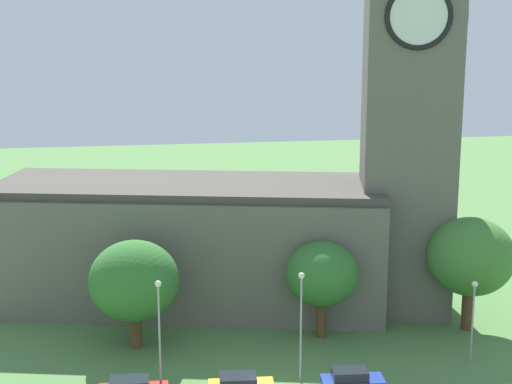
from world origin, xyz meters
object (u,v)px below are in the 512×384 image
(streetlamp_west_mid, at_px, (159,318))
(tree_riverside_west, at_px, (322,274))
(streetlamp_central, at_px, (301,310))
(church, at_px, (256,199))
(streetlamp_east_mid, at_px, (473,307))
(tree_churchyard, at_px, (471,257))
(tree_by_tower, at_px, (134,281))
(car_blue, at_px, (352,382))

(streetlamp_west_mid, bearing_deg, tree_riverside_west, 28.12)
(streetlamp_central, bearing_deg, church, 91.62)
(church, relative_size, streetlamp_east_mid, 6.61)
(streetlamp_west_mid, height_order, tree_riverside_west, tree_riverside_west)
(tree_churchyard, bearing_deg, streetlamp_central, -155.99)
(streetlamp_east_mid, xyz_separation_m, tree_by_tower, (-23.93, 6.88, 1.03))
(streetlamp_east_mid, distance_m, tree_churchyard, 6.78)
(streetlamp_central, relative_size, streetlamp_east_mid, 1.26)
(car_blue, relative_size, tree_riverside_west, 0.55)
(church, relative_size, tree_by_tower, 4.90)
(church, relative_size, streetlamp_central, 5.25)
(streetlamp_west_mid, xyz_separation_m, streetlamp_east_mid, (22.42, 0.46, -0.83))
(car_blue, xyz_separation_m, streetlamp_west_mid, (-12.47, 2.94, 4.15))
(streetlamp_west_mid, bearing_deg, streetlamp_central, -1.95)
(tree_churchyard, bearing_deg, streetlamp_west_mid, -165.36)
(streetlamp_central, bearing_deg, tree_churchyard, 24.01)
(streetlamp_east_mid, relative_size, tree_riverside_west, 0.80)
(streetlamp_central, height_order, tree_churchyard, tree_churchyard)
(tree_by_tower, bearing_deg, car_blue, -36.34)
(tree_churchyard, bearing_deg, church, 150.97)
(church, bearing_deg, tree_by_tower, -143.35)
(tree_riverside_west, bearing_deg, tree_churchyard, -1.74)
(church, xyz_separation_m, tree_churchyard, (15.76, -8.75, -3.33))
(streetlamp_central, height_order, streetlamp_east_mid, streetlamp_central)
(car_blue, bearing_deg, tree_riverside_west, 87.77)
(streetlamp_central, distance_m, streetlamp_east_mid, 12.91)
(church, xyz_separation_m, tree_riverside_west, (3.72, -8.38, -4.23))
(tree_churchyard, relative_size, tree_riverside_west, 1.19)
(streetlamp_west_mid, distance_m, tree_by_tower, 7.49)
(car_blue, distance_m, streetlamp_west_mid, 13.46)
(streetlamp_west_mid, distance_m, streetlamp_central, 9.57)
(streetlamp_west_mid, relative_size, streetlamp_east_mid, 1.24)
(church, height_order, tree_by_tower, church)
(church, distance_m, streetlamp_west_mid, 18.30)
(streetlamp_central, relative_size, tree_riverside_west, 1.00)
(streetlamp_west_mid, xyz_separation_m, tree_riverside_west, (12.85, 6.87, 0.13))
(streetlamp_east_mid, xyz_separation_m, tree_churchyard, (2.46, 6.04, 1.85))
(car_blue, height_order, tree_by_tower, tree_by_tower)
(streetlamp_central, relative_size, tree_churchyard, 0.84)
(streetlamp_west_mid, height_order, streetlamp_east_mid, streetlamp_west_mid)
(church, xyz_separation_m, tree_by_tower, (-10.63, -7.91, -4.15))
(car_blue, height_order, streetlamp_central, streetlamp_central)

